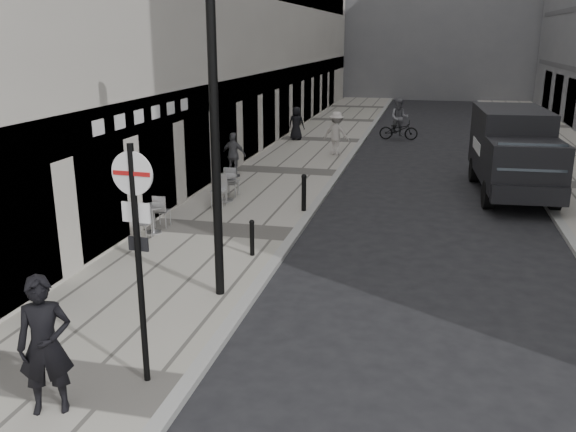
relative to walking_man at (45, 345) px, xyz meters
name	(u,v)px	position (x,y,z in m)	size (l,w,h in m)	color
sidewalk	(286,172)	(-0.47, 16.00, -1.04)	(4.00, 60.00, 0.12)	gray
walking_man	(45,345)	(0.00, 0.00, 0.00)	(0.72, 0.47, 1.97)	black
sign_post	(137,235)	(0.93, 1.00, 1.31)	(0.61, 0.11, 3.58)	black
lamppost	(214,104)	(0.93, 4.30, 2.78)	(0.30, 0.30, 6.77)	black
bollard_near	(252,239)	(0.93, 6.58, -0.58)	(0.11, 0.11, 0.81)	black
bollard_far	(304,194)	(1.33, 10.61, -0.47)	(0.14, 0.14, 1.03)	black
panel_van	(513,148)	(7.52, 14.62, 0.45)	(2.47, 5.97, 2.76)	black
cyclist	(399,124)	(3.26, 25.11, -0.29)	(1.94, 0.74, 2.08)	black
pedestrian_a	(234,155)	(-2.07, 14.43, -0.16)	(0.96, 0.40, 1.64)	#57565B
pedestrian_b	(336,133)	(0.89, 19.67, -0.05)	(1.21, 0.69, 1.87)	#B9B1AB
pedestrian_c	(296,123)	(-1.66, 23.19, -0.17)	(0.80, 0.52, 1.63)	black
cafe_table_near	(225,186)	(-1.27, 11.12, -0.49)	(0.75, 1.69, 0.96)	silver
cafe_table_mid	(227,187)	(-1.27, 11.22, -0.57)	(0.63, 1.43, 0.81)	silver
cafe_table_far	(153,217)	(-2.07, 7.61, -0.54)	(0.68, 1.54, 0.88)	silver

